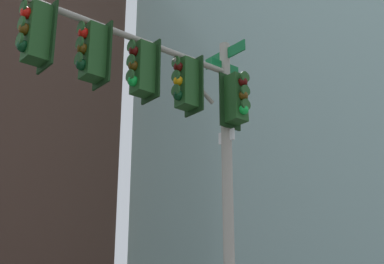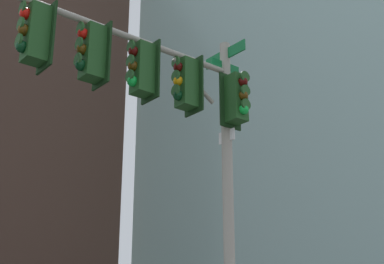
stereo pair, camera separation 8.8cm
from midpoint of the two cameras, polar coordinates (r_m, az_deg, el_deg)
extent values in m
cylinder|color=#9E998C|center=(10.76, 4.01, -8.43)|extent=(0.22, 0.22, 7.32)
cylinder|color=#9E998C|center=(10.40, -6.24, 9.69)|extent=(4.20, 2.48, 0.12)
cylinder|color=#9E998C|center=(11.00, 0.40, 5.27)|extent=(0.94, 0.59, 0.75)
cube|color=#0F6B33|center=(11.88, 3.63, 7.94)|extent=(0.63, 1.07, 0.24)
cube|color=#0F6B33|center=(11.75, 3.66, 6.64)|extent=(0.67, 0.40, 0.24)
cube|color=white|center=(11.16, 3.83, -0.44)|extent=(0.25, 0.41, 0.24)
cube|color=#1E4C1E|center=(10.85, -0.34, 4.99)|extent=(0.46, 0.46, 1.00)
cube|color=black|center=(10.96, 0.44, 4.73)|extent=(0.31, 0.49, 1.16)
sphere|color=#470A07|center=(10.86, -1.18, 6.71)|extent=(0.20, 0.20, 0.20)
cylinder|color=#1E4C1E|center=(10.87, -1.45, 7.23)|extent=(0.15, 0.22, 0.23)
sphere|color=#F29E0C|center=(10.73, -1.20, 5.27)|extent=(0.20, 0.20, 0.20)
cylinder|color=#1E4C1E|center=(10.74, -1.47, 5.79)|extent=(0.15, 0.22, 0.23)
sphere|color=#0A3819|center=(10.61, -1.21, 3.79)|extent=(0.20, 0.20, 0.20)
cylinder|color=#1E4C1E|center=(10.61, -1.48, 4.33)|extent=(0.15, 0.22, 0.23)
cube|color=#1E4C1E|center=(10.29, -4.89, 6.46)|extent=(0.46, 0.46, 1.00)
cube|color=black|center=(10.39, -4.02, 6.18)|extent=(0.31, 0.49, 1.16)
sphere|color=#470A07|center=(10.33, -5.79, 8.26)|extent=(0.20, 0.20, 0.20)
cylinder|color=#1E4C1E|center=(10.34, -6.08, 8.80)|extent=(0.15, 0.22, 0.23)
sphere|color=#4C330A|center=(10.19, -5.85, 6.76)|extent=(0.20, 0.20, 0.20)
cylinder|color=#1E4C1E|center=(10.20, -6.14, 7.32)|extent=(0.15, 0.22, 0.23)
sphere|color=green|center=(10.07, -5.91, 5.23)|extent=(0.20, 0.20, 0.20)
cylinder|color=#1E4C1E|center=(10.07, -6.20, 5.79)|extent=(0.15, 0.22, 0.23)
cube|color=#1E4C1E|center=(9.82, -9.95, 8.04)|extent=(0.46, 0.46, 1.00)
cube|color=black|center=(9.90, -8.99, 7.75)|extent=(0.31, 0.49, 1.16)
sphere|color=red|center=(9.88, -10.90, 9.91)|extent=(0.20, 0.20, 0.20)
cylinder|color=#1E4C1E|center=(9.90, -11.20, 10.47)|extent=(0.15, 0.22, 0.23)
sphere|color=#4C330A|center=(9.74, -11.01, 8.36)|extent=(0.20, 0.20, 0.20)
cylinder|color=#1E4C1E|center=(9.75, -11.32, 8.94)|extent=(0.15, 0.22, 0.23)
sphere|color=#0A3819|center=(9.60, -11.12, 6.78)|extent=(0.20, 0.20, 0.20)
cylinder|color=#1E4C1E|center=(9.62, -11.43, 7.36)|extent=(0.15, 0.22, 0.23)
cube|color=#1E4C1E|center=(9.44, -15.52, 9.70)|extent=(0.46, 0.46, 1.00)
cube|color=black|center=(9.50, -14.46, 9.39)|extent=(0.31, 0.49, 1.16)
sphere|color=red|center=(9.52, -16.50, 11.61)|extent=(0.20, 0.20, 0.20)
cylinder|color=#1E4C1E|center=(9.54, -16.81, 12.18)|extent=(0.15, 0.22, 0.23)
sphere|color=#4C330A|center=(9.37, -16.67, 10.03)|extent=(0.20, 0.20, 0.20)
cylinder|color=#1E4C1E|center=(9.40, -16.99, 10.61)|extent=(0.15, 0.22, 0.23)
sphere|color=#0A3819|center=(9.23, -16.85, 8.40)|extent=(0.20, 0.20, 0.20)
cylinder|color=#1E4C1E|center=(9.25, -17.17, 9.00)|extent=(0.15, 0.22, 0.23)
cube|color=#1E4C1E|center=(11.21, 4.81, 3.45)|extent=(0.46, 0.46, 1.00)
cube|color=black|center=(11.34, 4.15, 3.16)|extent=(0.49, 0.31, 1.16)
sphere|color=#470A07|center=(11.19, 5.49, 5.18)|extent=(0.20, 0.20, 0.20)
cylinder|color=#1E4C1E|center=(11.19, 5.71, 5.70)|extent=(0.22, 0.15, 0.23)
sphere|color=#4C330A|center=(11.07, 5.54, 3.77)|extent=(0.20, 0.20, 0.20)
cylinder|color=#1E4C1E|center=(11.07, 5.76, 4.30)|extent=(0.22, 0.15, 0.23)
sphere|color=green|center=(10.96, 5.59, 2.32)|extent=(0.20, 0.20, 0.20)
cylinder|color=#1E4C1E|center=(10.95, 5.81, 2.86)|extent=(0.22, 0.15, 0.23)
camera|label=1|loc=(0.04, -89.76, -0.08)|focal=51.78mm
camera|label=2|loc=(0.04, 90.24, 0.08)|focal=51.78mm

